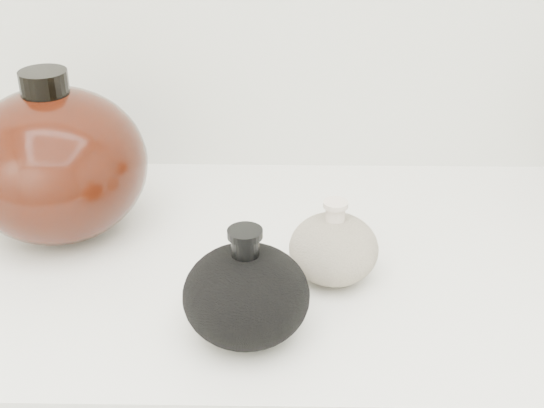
{
  "coord_description": "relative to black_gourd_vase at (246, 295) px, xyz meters",
  "views": [
    {
      "loc": [
        -0.03,
        0.19,
        1.38
      ],
      "look_at": [
        -0.04,
        0.92,
        0.99
      ],
      "focal_mm": 50.0,
      "sensor_mm": 36.0,
      "label": 1
    }
  ],
  "objects": [
    {
      "name": "black_gourd_vase",
      "position": [
        0.0,
        0.0,
        0.0
      ],
      "size": [
        0.16,
        0.16,
        0.12
      ],
      "color": "black",
      "rests_on": "display_counter"
    },
    {
      "name": "cream_gourd_vase",
      "position": [
        0.09,
        0.1,
        -0.01
      ],
      "size": [
        0.13,
        0.13,
        0.1
      ],
      "color": "#C2B597",
      "rests_on": "display_counter"
    },
    {
      "name": "left_round_pot",
      "position": [
        -0.24,
        0.2,
        0.04
      ],
      "size": [
        0.26,
        0.26,
        0.21
      ],
      "color": "black",
      "rests_on": "display_counter"
    }
  ]
}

